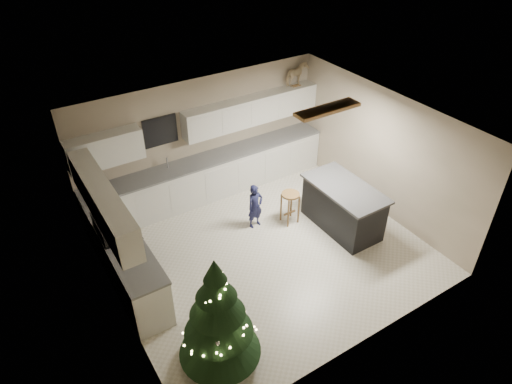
{
  "coord_description": "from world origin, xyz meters",
  "views": [
    {
      "loc": [
        -3.61,
        -5.35,
        5.88
      ],
      "look_at": [
        0.0,
        0.35,
        1.15
      ],
      "focal_mm": 32.0,
      "sensor_mm": 36.0,
      "label": 1
    }
  ],
  "objects_px": {
    "island": "(343,207)",
    "rocking_horse": "(297,75)",
    "bar_stool": "(290,201)",
    "toddler": "(255,206)",
    "christmas_tree": "(218,322)"
  },
  "relations": [
    {
      "from": "bar_stool",
      "to": "toddler",
      "type": "bearing_deg",
      "value": 158.55
    },
    {
      "from": "bar_stool",
      "to": "rocking_horse",
      "type": "distance_m",
      "value": 2.89
    },
    {
      "from": "bar_stool",
      "to": "christmas_tree",
      "type": "xyz_separation_m",
      "value": [
        -2.75,
        -2.09,
        0.29
      ]
    },
    {
      "from": "island",
      "to": "christmas_tree",
      "type": "xyz_separation_m",
      "value": [
        -3.54,
        -1.41,
        0.33
      ]
    },
    {
      "from": "toddler",
      "to": "rocking_horse",
      "type": "xyz_separation_m",
      "value": [
        2.06,
        1.57,
        1.78
      ]
    },
    {
      "from": "island",
      "to": "rocking_horse",
      "type": "bearing_deg",
      "value": 76.33
    },
    {
      "from": "bar_stool",
      "to": "rocking_horse",
      "type": "bearing_deg",
      "value": 52.6
    },
    {
      "from": "bar_stool",
      "to": "toddler",
      "type": "relative_size",
      "value": 0.72
    },
    {
      "from": "island",
      "to": "rocking_horse",
      "type": "height_order",
      "value": "rocking_horse"
    },
    {
      "from": "island",
      "to": "bar_stool",
      "type": "xyz_separation_m",
      "value": [
        -0.79,
        0.68,
        0.04
      ]
    },
    {
      "from": "island",
      "to": "christmas_tree",
      "type": "bearing_deg",
      "value": -158.27
    },
    {
      "from": "christmas_tree",
      "to": "bar_stool",
      "type": "bearing_deg",
      "value": 37.28
    },
    {
      "from": "bar_stool",
      "to": "island",
      "type": "bearing_deg",
      "value": -40.92
    },
    {
      "from": "island",
      "to": "rocking_horse",
      "type": "relative_size",
      "value": 2.74
    },
    {
      "from": "toddler",
      "to": "bar_stool",
      "type": "bearing_deg",
      "value": -27.41
    }
  ]
}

